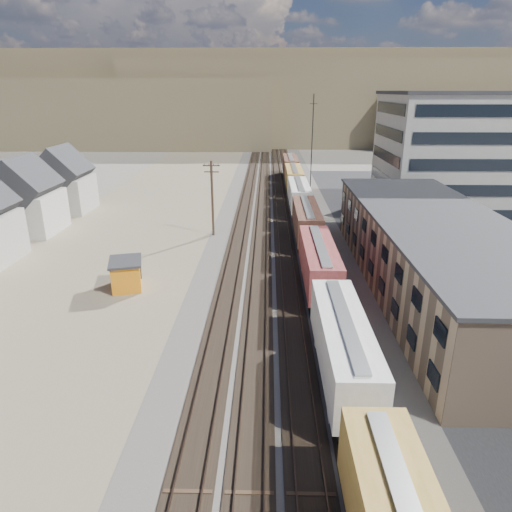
{
  "coord_description": "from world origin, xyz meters",
  "views": [
    {
      "loc": [
        -1.24,
        -16.81,
        18.49
      ],
      "look_at": [
        -2.33,
        25.75,
        3.0
      ],
      "focal_mm": 32.0,
      "sensor_mm": 36.0,
      "label": 1
    }
  ],
  "objects_px": {
    "utility_pole_north": "(212,197)",
    "maintenance_shed": "(126,274)",
    "parked_car_blue": "(430,230)",
    "freight_train": "(312,239)"
  },
  "relations": [
    {
      "from": "utility_pole_north",
      "to": "parked_car_blue",
      "type": "xyz_separation_m",
      "value": [
        29.34,
        1.05,
        -4.56
      ]
    },
    {
      "from": "utility_pole_north",
      "to": "maintenance_shed",
      "type": "bearing_deg",
      "value": -110.53
    },
    {
      "from": "utility_pole_north",
      "to": "parked_car_blue",
      "type": "relative_size",
      "value": 1.89
    },
    {
      "from": "utility_pole_north",
      "to": "maintenance_shed",
      "type": "distance_m",
      "value": 19.15
    },
    {
      "from": "maintenance_shed",
      "to": "parked_car_blue",
      "type": "relative_size",
      "value": 0.88
    },
    {
      "from": "freight_train",
      "to": "maintenance_shed",
      "type": "relative_size",
      "value": 25.82
    },
    {
      "from": "utility_pole_north",
      "to": "parked_car_blue",
      "type": "bearing_deg",
      "value": 2.04
    },
    {
      "from": "maintenance_shed",
      "to": "freight_train",
      "type": "bearing_deg",
      "value": 22.4
    },
    {
      "from": "freight_train",
      "to": "utility_pole_north",
      "type": "distance_m",
      "value": 15.92
    },
    {
      "from": "freight_train",
      "to": "utility_pole_north",
      "type": "height_order",
      "value": "utility_pole_north"
    }
  ]
}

